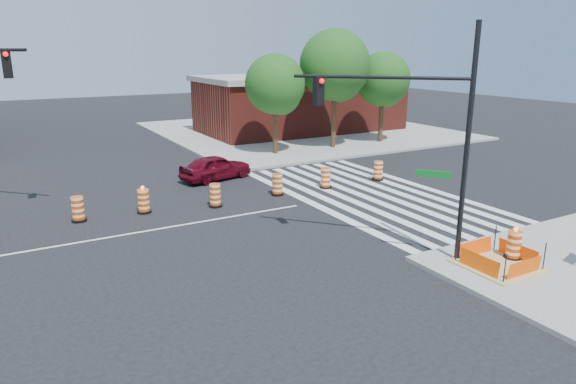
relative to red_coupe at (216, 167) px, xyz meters
name	(u,v)px	position (x,y,z in m)	size (l,w,h in m)	color
ground	(136,233)	(-5.70, -6.16, -0.66)	(120.00, 120.00, 0.00)	black
sidewalk_ne	(301,130)	(12.30, 11.84, -0.59)	(22.00, 22.00, 0.15)	gray
crosswalk_east	(368,194)	(5.25, -6.16, -0.66)	(6.75, 13.50, 0.01)	silver
lane_centerline	(136,233)	(-5.70, -6.16, -0.66)	(14.00, 0.12, 0.01)	silver
excavation_pit	(498,264)	(3.30, -15.16, -0.44)	(2.20, 2.20, 0.90)	tan
brick_storefront	(301,103)	(12.30, 11.84, 1.65)	(16.50, 8.50, 4.60)	maroon
red_coupe	(216,167)	(0.00, 0.00, 0.00)	(1.57, 3.90, 1.33)	#560714
signal_pole_se	(417,122)	(1.56, -13.00, 3.84)	(3.83, 4.17, 7.32)	black
pit_drum	(514,246)	(4.15, -15.03, -0.06)	(0.55, 0.55, 1.09)	black
tree_north_c	(275,88)	(5.80, 4.13, 3.64)	(3.78, 3.78, 6.42)	#382314
tree_north_d	(335,69)	(10.28, 4.07, 4.69)	(4.69, 4.69, 7.97)	#382314
tree_north_e	(383,82)	(14.50, 4.18, 3.71)	(3.84, 3.83, 6.52)	#382314
median_drum_3	(78,210)	(-7.35, -3.67, -0.19)	(0.60, 0.60, 1.02)	black
median_drum_4	(144,202)	(-4.79, -3.85, -0.18)	(0.60, 0.60, 1.18)	black
median_drum_5	(215,196)	(-1.84, -4.52, -0.19)	(0.60, 0.60, 1.02)	black
median_drum_6	(277,185)	(1.40, -4.22, -0.19)	(0.60, 0.60, 1.02)	black
median_drum_7	(326,179)	(4.06, -4.32, -0.19)	(0.60, 0.60, 1.02)	black
median_drum_8	(378,171)	(7.36, -4.33, -0.19)	(0.60, 0.60, 1.02)	black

